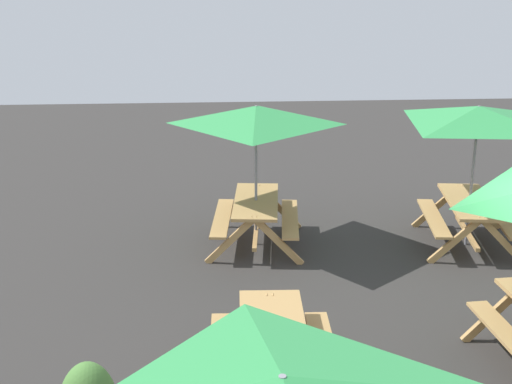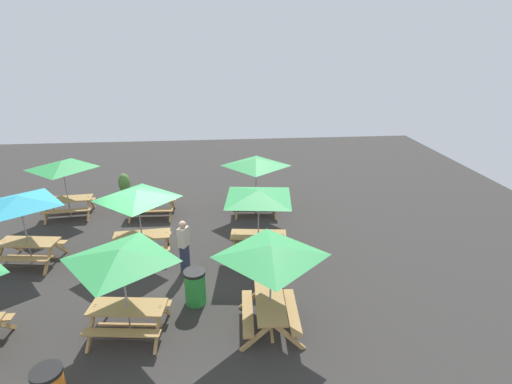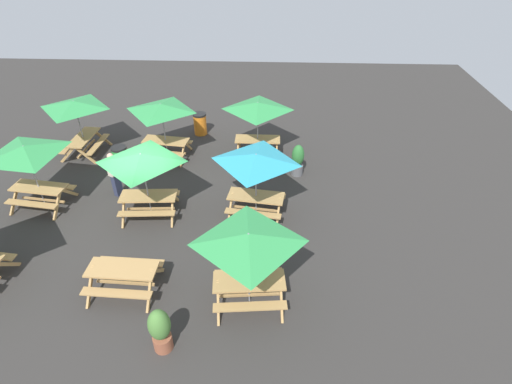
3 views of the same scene
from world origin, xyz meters
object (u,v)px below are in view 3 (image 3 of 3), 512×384
(picnic_table_4, at_px, (249,244))
(picnic_table_5, at_px, (161,111))
(picnic_table_1, at_px, (142,163))
(picnic_table_8, at_px, (26,155))
(picnic_table_3, at_px, (123,274))
(trash_bin_green, at_px, (121,158))
(potted_plant_0, at_px, (160,329))
(potted_plant_1, at_px, (298,160))
(picnic_table_0, at_px, (256,163))
(picnic_table_7, at_px, (75,108))
(picnic_table_6, at_px, (258,110))
(trash_bin_orange, at_px, (200,124))

(picnic_table_4, bearing_deg, picnic_table_5, 112.09)
(picnic_table_1, relative_size, picnic_table_8, 0.83)
(picnic_table_3, xyz_separation_m, trash_bin_green, (-2.00, 5.92, -0.07))
(potted_plant_0, height_order, potted_plant_1, potted_plant_0)
(picnic_table_0, bearing_deg, picnic_table_4, -82.34)
(picnic_table_7, bearing_deg, trash_bin_green, -119.20)
(trash_bin_green, bearing_deg, picnic_table_6, 14.34)
(picnic_table_8, bearing_deg, picnic_table_5, 51.88)
(picnic_table_1, height_order, picnic_table_5, same)
(picnic_table_1, distance_m, picnic_table_5, 3.77)
(picnic_table_4, bearing_deg, picnic_table_7, 128.84)
(picnic_table_3, distance_m, picnic_table_5, 7.12)
(picnic_table_1, bearing_deg, picnic_table_6, 46.24)
(picnic_table_1, relative_size, picnic_table_5, 1.00)
(picnic_table_8, height_order, potted_plant_0, picnic_table_8)
(picnic_table_6, relative_size, picnic_table_7, 1.00)
(picnic_table_5, bearing_deg, potted_plant_0, -70.75)
(picnic_table_1, distance_m, trash_bin_green, 3.60)
(picnic_table_4, xyz_separation_m, potted_plant_0, (-1.90, -1.43, -1.32))
(trash_bin_green, distance_m, potted_plant_1, 6.76)
(picnic_table_7, bearing_deg, picnic_table_8, -178.26)
(picnic_table_0, xyz_separation_m, potted_plant_0, (-1.91, -5.04, -1.32))
(picnic_table_6, bearing_deg, picnic_table_8, -152.29)
(trash_bin_green, distance_m, potted_plant_0, 8.34)
(picnic_table_6, distance_m, picnic_table_7, 7.08)
(picnic_table_7, bearing_deg, picnic_table_3, -148.51)
(potted_plant_0, bearing_deg, picnic_table_7, 120.97)
(picnic_table_1, xyz_separation_m, picnic_table_6, (3.37, 4.05, 0.00))
(picnic_table_6, relative_size, potted_plant_1, 1.86)
(trash_bin_orange, bearing_deg, potted_plant_1, -37.24)
(picnic_table_8, distance_m, trash_bin_green, 3.42)
(picnic_table_1, relative_size, potted_plant_0, 1.85)
(picnic_table_6, xyz_separation_m, potted_plant_0, (-1.81, -8.94, -1.32))
(picnic_table_4, distance_m, trash_bin_orange, 9.82)
(picnic_table_8, xyz_separation_m, trash_bin_green, (1.94, 2.39, -1.49))
(picnic_table_0, bearing_deg, picnic_table_5, 144.10)
(picnic_table_1, xyz_separation_m, potted_plant_1, (4.93, 2.66, -1.35))
(trash_bin_orange, xyz_separation_m, potted_plant_0, (0.83, -10.74, 0.17))
(picnic_table_4, height_order, picnic_table_7, same)
(picnic_table_4, xyz_separation_m, picnic_table_5, (-3.77, 7.22, 0.00))
(picnic_table_3, xyz_separation_m, trash_bin_orange, (0.56, 9.05, -0.07))
(picnic_table_3, xyz_separation_m, picnic_table_5, (-0.47, 6.96, 1.43))
(picnic_table_1, xyz_separation_m, picnic_table_3, (0.17, -3.20, -1.43))
(picnic_table_3, xyz_separation_m, picnic_table_7, (-3.88, 7.09, 1.43))
(picnic_table_5, relative_size, trash_bin_green, 2.38)
(trash_bin_green, xyz_separation_m, potted_plant_1, (6.76, -0.06, 0.14))
(potted_plant_0, bearing_deg, picnic_table_8, 135.64)
(picnic_table_4, xyz_separation_m, picnic_table_6, (-0.09, 7.51, 0.00))
(trash_bin_orange, bearing_deg, picnic_table_1, -97.12)
(picnic_table_4, bearing_deg, picnic_table_8, 146.93)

